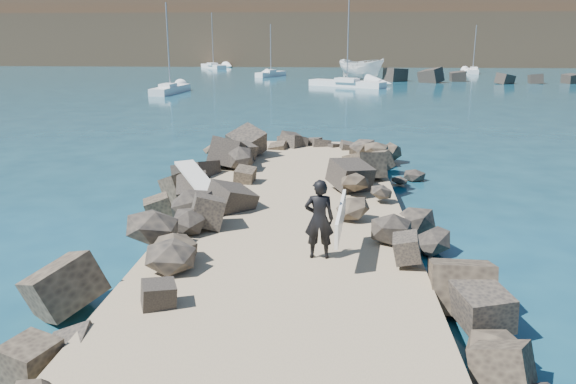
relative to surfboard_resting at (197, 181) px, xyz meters
name	(u,v)px	position (x,y,z in m)	size (l,w,h in m)	color
ground	(291,236)	(2.92, -1.66, -1.04)	(800.00, 800.00, 0.00)	#0F384C
jetty	(285,253)	(2.92, -3.66, -0.74)	(6.00, 26.00, 0.60)	#8C7759
riprap_left	(169,234)	(0.02, -3.16, -0.54)	(2.60, 22.00, 1.00)	black
riprap_right	(408,240)	(5.82, -3.16, -0.54)	(2.60, 22.00, 1.00)	black
headland	(363,0)	(12.92, 158.34, 14.96)	(360.00, 140.00, 32.00)	#2D4919
surfboard_resting	(197,181)	(0.00, 0.00, 0.00)	(0.60, 2.41, 0.08)	beige
boat_imported	(361,69)	(7.77, 57.11, 0.33)	(2.67, 7.09, 2.74)	white
surfer_with_board	(322,219)	(3.79, -4.63, 0.43)	(0.90, 2.14, 1.73)	black
sailboat_d	(473,71)	(25.32, 72.42, -0.69)	(2.15, 5.97, 7.18)	white
sailboat_f	(480,64)	(32.40, 96.26, -0.69)	(2.95, 5.57, 6.78)	white
sailboat_c	(347,83)	(5.69, 46.69, -0.69)	(8.44, 6.11, 10.31)	white
sailboat_a	(170,90)	(-11.53, 37.93, -0.69)	(2.24, 7.17, 8.50)	white
sailboat_b	(271,74)	(-4.34, 62.60, -0.69)	(3.89, 5.69, 7.12)	white
sailboat_e	(213,66)	(-16.79, 84.11, -0.69)	(5.76, 7.69, 9.54)	white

